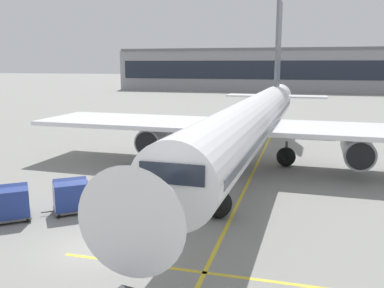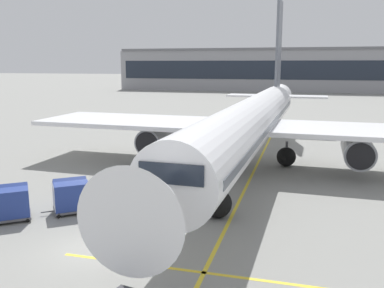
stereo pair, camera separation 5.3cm
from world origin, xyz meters
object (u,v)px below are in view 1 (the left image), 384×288
(baggage_cart_second, at_px, (71,195))
(ground_crew_by_loader, at_px, (148,179))
(baggage_cart_third, at_px, (10,202))
(parked_airplane, at_px, (253,121))
(ground_crew_marshaller, at_px, (162,182))
(safety_cone_nose_mark, at_px, (171,167))
(belt_loader, at_px, (175,182))
(safety_cone_wingtip, at_px, (186,158))
(baggage_cart_lead, at_px, (121,188))
(safety_cone_engine_keepout, at_px, (181,163))
(ground_crew_by_carts, at_px, (104,189))

(baggage_cart_second, bearing_deg, ground_crew_by_loader, 54.23)
(baggage_cart_third, bearing_deg, ground_crew_by_loader, 48.10)
(parked_airplane, bearing_deg, baggage_cart_second, -122.74)
(ground_crew_marshaller, distance_m, safety_cone_nose_mark, 6.36)
(belt_loader, bearing_deg, baggage_cart_second, -134.97)
(baggage_cart_second, distance_m, safety_cone_wingtip, 13.80)
(ground_crew_marshaller, height_order, safety_cone_nose_mark, ground_crew_marshaller)
(baggage_cart_second, relative_size, safety_cone_wingtip, 3.42)
(belt_loader, bearing_deg, safety_cone_wingtip, 101.13)
(baggage_cart_lead, distance_m, safety_cone_wingtip, 11.43)
(safety_cone_engine_keepout, height_order, safety_cone_wingtip, safety_cone_wingtip)
(parked_airplane, xyz_separation_m, ground_crew_by_loader, (-5.59, -9.20, -2.81))
(belt_loader, bearing_deg, safety_cone_nose_mark, 110.49)
(baggage_cart_second, distance_m, baggage_cart_third, 3.21)
(baggage_cart_third, height_order, safety_cone_engine_keepout, baggage_cart_third)
(ground_crew_by_carts, distance_m, safety_cone_wingtip, 12.01)
(ground_crew_by_loader, distance_m, ground_crew_by_carts, 3.25)
(safety_cone_engine_keepout, bearing_deg, ground_crew_by_loader, -89.40)
(baggage_cart_second, bearing_deg, ground_crew_marshaller, 43.22)
(ground_crew_by_carts, bearing_deg, safety_cone_nose_mark, 80.05)
(ground_crew_by_carts, bearing_deg, baggage_cart_lead, 28.54)
(parked_airplane, height_order, safety_cone_engine_keepout, parked_airplane)
(baggage_cart_second, xyz_separation_m, safety_cone_wingtip, (3.01, 13.45, -0.62))
(belt_loader, distance_m, ground_crew_marshaller, 1.03)
(belt_loader, height_order, safety_cone_wingtip, belt_loader)
(baggage_cart_third, xyz_separation_m, ground_crew_by_loader, (5.60, 6.25, -0.00))
(ground_crew_by_carts, xyz_separation_m, safety_cone_wingtip, (1.76, 11.86, -0.62))
(parked_airplane, distance_m, belt_loader, 10.03)
(baggage_cart_lead, distance_m, baggage_cart_third, 6.18)
(safety_cone_engine_keepout, bearing_deg, safety_cone_wingtip, 89.46)
(baggage_cart_lead, height_order, baggage_cart_second, same)
(ground_crew_by_carts, xyz_separation_m, safety_cone_nose_mark, (1.49, 8.47, -0.64))
(baggage_cart_lead, relative_size, baggage_cart_third, 1.00)
(safety_cone_wingtip, relative_size, safety_cone_nose_mark, 1.04)
(parked_airplane, xyz_separation_m, safety_cone_wingtip, (-5.65, -0.02, -3.43))
(ground_crew_marshaller, xyz_separation_m, safety_cone_engine_keepout, (-1.15, 8.00, -0.69))
(ground_crew_by_loader, distance_m, safety_cone_nose_mark, 5.83)
(baggage_cart_lead, relative_size, ground_crew_by_carts, 1.52)
(belt_loader, bearing_deg, safety_cone_engine_keepout, 103.58)
(baggage_cart_lead, relative_size, baggage_cart_second, 1.00)
(ground_crew_by_loader, distance_m, ground_crew_marshaller, 1.13)
(baggage_cart_third, distance_m, safety_cone_wingtip, 16.40)
(baggage_cart_second, bearing_deg, baggage_cart_lead, 44.10)
(baggage_cart_second, xyz_separation_m, safety_cone_nose_mark, (2.74, 10.06, -0.64))
(baggage_cart_lead, distance_m, ground_crew_by_loader, 2.39)
(ground_crew_by_carts, bearing_deg, safety_cone_engine_keepout, 80.38)
(parked_airplane, xyz_separation_m, ground_crew_by_carts, (-7.41, -11.88, -2.81))
(ground_crew_by_carts, relative_size, safety_cone_wingtip, 2.25)
(baggage_cart_third, distance_m, safety_cone_engine_keepout, 14.94)
(ground_crew_by_loader, distance_m, safety_cone_engine_keepout, 7.65)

